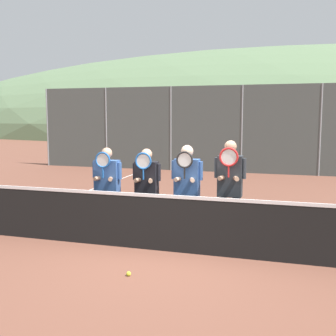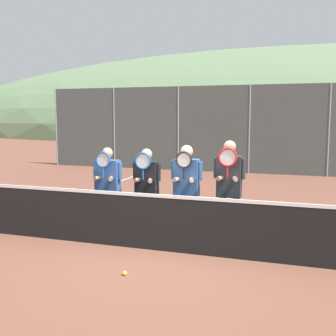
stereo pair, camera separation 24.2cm
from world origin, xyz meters
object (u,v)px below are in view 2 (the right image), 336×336
object	(u,v)px
player_leftmost	(108,183)
player_center_left	(147,186)
player_rightmost	(229,185)
tennis_ball_on_court	(125,273)
player_center_right	(186,185)
car_far_left	(146,142)
car_left_of_center	(246,145)

from	to	relation	value
player_leftmost	player_center_left	distance (m)	0.79
player_rightmost	tennis_ball_on_court	xyz separation A→B (m)	(-1.17, -1.78, -1.08)
player_leftmost	player_center_right	size ratio (longest dim) A/B	0.96
player_center_left	player_center_right	world-z (taller)	player_center_right
player_rightmost	tennis_ball_on_court	size ratio (longest dim) A/B	27.64
player_center_left	car_far_left	size ratio (longest dim) A/B	0.39
player_center_right	player_rightmost	size ratio (longest dim) A/B	0.95
player_leftmost	player_center_left	world-z (taller)	player_leftmost
player_center_right	car_left_of_center	distance (m)	12.72
car_far_left	car_left_of_center	size ratio (longest dim) A/B	0.95
player_center_right	car_left_of_center	xyz separation A→B (m)	(-0.74, 12.70, -0.15)
player_center_left	tennis_ball_on_court	bearing A→B (deg)	-78.21
player_rightmost	player_center_left	bearing A→B (deg)	176.84
car_left_of_center	player_leftmost	bearing A→B (deg)	-93.76
player_center_right	player_center_left	bearing A→B (deg)	177.51
tennis_ball_on_court	player_rightmost	bearing A→B (deg)	56.62
player_leftmost	tennis_ball_on_court	world-z (taller)	player_leftmost
player_center_left	player_center_right	distance (m)	0.79
player_leftmost	player_center_left	xyz separation A→B (m)	(0.79, 0.03, -0.01)
player_rightmost	car_left_of_center	xyz separation A→B (m)	(-1.52, 12.75, -0.19)
player_rightmost	car_left_of_center	size ratio (longest dim) A/B	0.41
player_center_right	car_left_of_center	size ratio (longest dim) A/B	0.39
car_left_of_center	player_rightmost	bearing A→B (deg)	-83.21
tennis_ball_on_court	player_center_right	bearing A→B (deg)	77.92
player_center_right	car_far_left	distance (m)	13.97
player_center_right	tennis_ball_on_court	bearing A→B (deg)	-102.08
player_center_left	car_far_left	world-z (taller)	car_far_left
car_left_of_center	tennis_ball_on_court	xyz separation A→B (m)	(0.34, -14.54, -0.88)
player_center_right	car_left_of_center	bearing A→B (deg)	93.32
player_center_left	player_center_right	xyz separation A→B (m)	(0.78, -0.03, 0.06)
player_rightmost	player_leftmost	bearing A→B (deg)	178.74
car_left_of_center	tennis_ball_on_court	distance (m)	14.57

